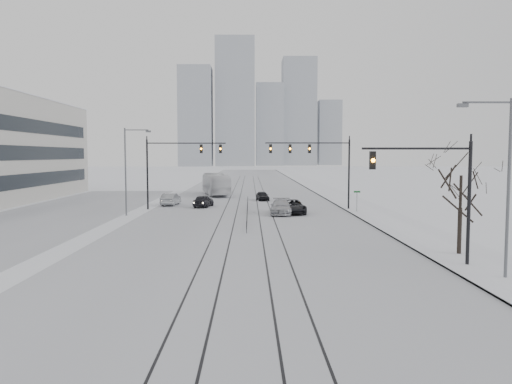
# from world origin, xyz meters

# --- Properties ---
(ground) EXTENTS (500.00, 500.00, 0.00)m
(ground) POSITION_xyz_m (0.00, 0.00, 0.00)
(ground) COLOR white
(ground) RESTS_ON ground
(road) EXTENTS (22.00, 260.00, 0.02)m
(road) POSITION_xyz_m (0.00, 60.00, 0.01)
(road) COLOR silver
(road) RESTS_ON ground
(sidewalk_east) EXTENTS (5.00, 260.00, 0.16)m
(sidewalk_east) POSITION_xyz_m (13.50, 60.00, 0.08)
(sidewalk_east) COLOR white
(sidewalk_east) RESTS_ON ground
(curb) EXTENTS (0.10, 260.00, 0.12)m
(curb) POSITION_xyz_m (11.05, 60.00, 0.06)
(curb) COLOR gray
(curb) RESTS_ON ground
(parking_strip) EXTENTS (14.00, 60.00, 0.03)m
(parking_strip) POSITION_xyz_m (-20.00, 35.00, 0.01)
(parking_strip) COLOR silver
(parking_strip) RESTS_ON ground
(tram_rails) EXTENTS (5.30, 180.00, 0.01)m
(tram_rails) POSITION_xyz_m (-0.00, 40.00, 0.02)
(tram_rails) COLOR black
(tram_rails) RESTS_ON ground
(skyline) EXTENTS (96.00, 48.00, 72.00)m
(skyline) POSITION_xyz_m (5.02, 273.63, 30.65)
(skyline) COLOR #9CA2AB
(skyline) RESTS_ON ground
(traffic_mast_near) EXTENTS (6.10, 0.37, 7.00)m
(traffic_mast_near) POSITION_xyz_m (10.79, 6.00, 4.56)
(traffic_mast_near) COLOR black
(traffic_mast_near) RESTS_ON ground
(traffic_mast_ne) EXTENTS (9.60, 0.37, 8.00)m
(traffic_mast_ne) POSITION_xyz_m (8.15, 34.99, 5.76)
(traffic_mast_ne) COLOR black
(traffic_mast_ne) RESTS_ON ground
(traffic_mast_nw) EXTENTS (9.10, 0.37, 8.00)m
(traffic_mast_nw) POSITION_xyz_m (-8.52, 36.00, 5.57)
(traffic_mast_nw) COLOR black
(traffic_mast_nw) RESTS_ON ground
(street_light_east) EXTENTS (2.73, 0.25, 9.00)m
(street_light_east) POSITION_xyz_m (12.70, 3.00, 5.21)
(street_light_east) COLOR #595B60
(street_light_east) RESTS_ON ground
(street_light_west) EXTENTS (2.73, 0.25, 9.00)m
(street_light_west) POSITION_xyz_m (-12.20, 30.00, 5.21)
(street_light_west) COLOR #595B60
(street_light_west) RESTS_ON ground
(bare_tree) EXTENTS (4.40, 4.40, 6.10)m
(bare_tree) POSITION_xyz_m (13.20, 9.00, 4.49)
(bare_tree) COLOR black
(bare_tree) RESTS_ON ground
(median_fence) EXTENTS (0.06, 24.00, 1.00)m
(median_fence) POSITION_xyz_m (0.00, 30.00, 0.53)
(median_fence) COLOR black
(median_fence) RESTS_ON ground
(street_sign) EXTENTS (0.70, 0.06, 2.40)m
(street_sign) POSITION_xyz_m (11.80, 32.00, 1.61)
(street_sign) COLOR #595B60
(street_sign) RESTS_ON ground
(sedan_sb_inner) EXTENTS (2.48, 4.49, 1.45)m
(sedan_sb_inner) POSITION_xyz_m (-5.32, 38.39, 0.72)
(sedan_sb_inner) COLOR black
(sedan_sb_inner) RESTS_ON ground
(sedan_sb_outer) EXTENTS (2.01, 4.64, 1.48)m
(sedan_sb_outer) POSITION_xyz_m (-9.59, 40.56, 0.74)
(sedan_sb_outer) COLOR #94979B
(sedan_sb_outer) RESTS_ON ground
(sedan_nb_front) EXTENTS (2.71, 5.40, 1.47)m
(sedan_nb_front) POSITION_xyz_m (4.84, 31.50, 0.73)
(sedan_nb_front) COLOR black
(sedan_nb_front) RESTS_ON ground
(sedan_nb_right) EXTENTS (2.58, 5.52, 1.56)m
(sedan_nb_right) POSITION_xyz_m (3.55, 30.89, 0.78)
(sedan_nb_right) COLOR #A7A9AF
(sedan_nb_right) RESTS_ON ground
(sedan_nb_far) EXTENTS (2.01, 3.83, 1.24)m
(sedan_nb_far) POSITION_xyz_m (2.00, 46.91, 0.62)
(sedan_nb_far) COLOR black
(sedan_nb_far) RESTS_ON ground
(box_truck) EXTENTS (5.26, 12.40, 3.36)m
(box_truck) POSITION_xyz_m (-5.04, 56.32, 1.68)
(box_truck) COLOR silver
(box_truck) RESTS_ON ground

